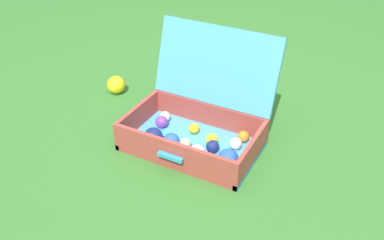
{
  "coord_description": "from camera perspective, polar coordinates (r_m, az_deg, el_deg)",
  "views": [
    {
      "loc": [
        0.61,
        -1.25,
        1.11
      ],
      "look_at": [
        -0.07,
        0.05,
        0.14
      ],
      "focal_mm": 39.57,
      "sensor_mm": 36.0,
      "label": 1
    }
  ],
  "objects": [
    {
      "name": "open_suitcase",
      "position": [
        1.81,
        0.82,
        -0.27
      ],
      "size": [
        0.56,
        0.48,
        0.46
      ],
      "color": "#4799C6",
      "rests_on": "ground"
    },
    {
      "name": "ground_plane",
      "position": [
        1.78,
        1.37,
        -5.08
      ],
      "size": [
        16.0,
        16.0,
        0.0
      ],
      "primitive_type": "plane",
      "color": "#336B28"
    },
    {
      "name": "stray_ball_on_grass",
      "position": [
        2.25,
        -10.19,
        4.69
      ],
      "size": [
        0.09,
        0.09,
        0.09
      ],
      "primitive_type": "sphere",
      "color": "yellow",
      "rests_on": "ground"
    }
  ]
}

